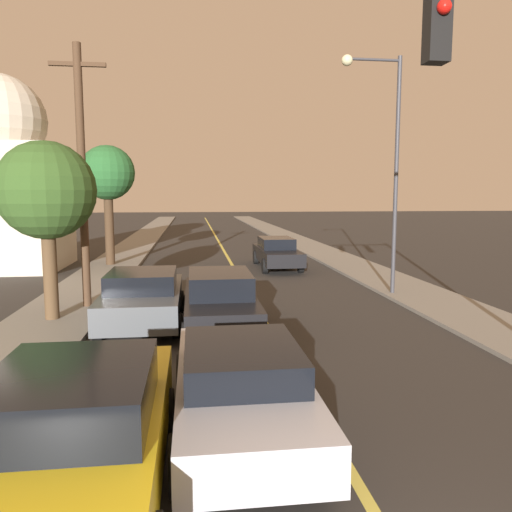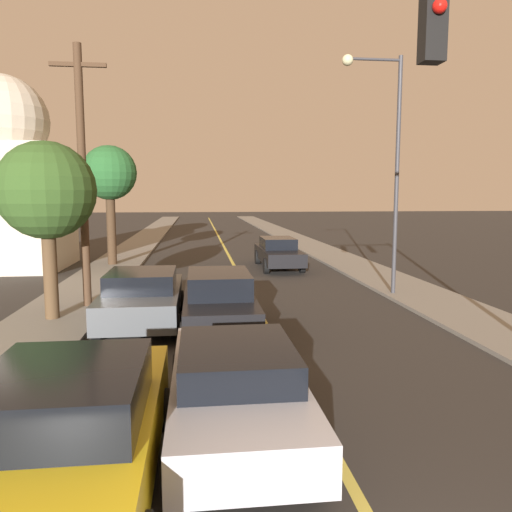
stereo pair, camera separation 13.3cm
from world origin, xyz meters
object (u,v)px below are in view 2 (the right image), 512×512
object	(u,v)px
car_near_lane_second	(219,301)
domed_building_left	(6,181)
car_far_oncoming	(278,252)
streetlamp_right	(385,145)
utility_pole_left	(82,173)
car_outer_lane_front	(70,430)
car_outer_lane_second	(143,297)
car_near_lane_front	(236,384)
tree_left_far	(46,192)
tree_left_near	(109,175)

from	to	relation	value
car_near_lane_second	domed_building_left	size ratio (longest dim) A/B	0.55
car_far_oncoming	streetlamp_right	xyz separation A→B (m)	(2.40, -7.09, 4.36)
car_near_lane_second	utility_pole_left	distance (m)	5.88
car_far_oncoming	domed_building_left	distance (m)	13.19
car_outer_lane_front	car_outer_lane_second	bearing A→B (deg)	90.00
car_near_lane_front	streetlamp_right	bearing A→B (deg)	58.38
car_near_lane_front	car_outer_lane_second	xyz separation A→B (m)	(-2.00, 6.43, 0.02)
domed_building_left	car_outer_lane_second	bearing A→B (deg)	-57.04
car_near_lane_second	utility_pole_left	xyz separation A→B (m)	(-3.87, 2.93, 3.33)
streetlamp_right	tree_left_far	world-z (taller)	streetlamp_right
car_near_lane_front	tree_left_near	bearing A→B (deg)	104.62
car_outer_lane_front	streetlamp_right	xyz separation A→B (m)	(7.70, 10.62, 4.30)
car_near_lane_front	car_near_lane_second	distance (m)	5.54
car_far_oncoming	domed_building_left	xyz separation A→B (m)	(-12.67, 1.43, 3.37)
car_outer_lane_front	domed_building_left	world-z (taller)	domed_building_left
tree_left_far	domed_building_left	world-z (taller)	domed_building_left
car_near_lane_front	tree_left_near	distance (m)	18.72
car_outer_lane_front	utility_pole_left	bearing A→B (deg)	100.79
car_outer_lane_front	streetlamp_right	distance (m)	13.80
car_near_lane_second	streetlamp_right	world-z (taller)	streetlamp_right
utility_pole_left	domed_building_left	xyz separation A→B (m)	(-5.49, 9.32, 0.01)
car_far_oncoming	tree_left_far	size ratio (longest dim) A/B	1.07
car_outer_lane_front	tree_left_far	distance (m)	9.10
utility_pole_left	tree_left_far	size ratio (longest dim) A/B	1.61
tree_left_near	domed_building_left	distance (m)	4.73
domed_building_left	car_near_lane_second	bearing A→B (deg)	-52.61
utility_pole_left	tree_left_far	bearing A→B (deg)	-112.52
streetlamp_right	tree_left_near	bearing A→B (deg)	140.61
tree_left_far	car_near_lane_front	bearing A→B (deg)	-57.19
car_outer_lane_second	tree_left_near	world-z (taller)	tree_left_near
car_near_lane_front	car_outer_lane_second	distance (m)	6.74
car_far_oncoming	tree_left_near	xyz separation A→B (m)	(-7.95, 1.41, 3.67)
car_near_lane_second	tree_left_far	bearing A→B (deg)	162.42
car_outer_lane_second	tree_left_far	bearing A→B (deg)	168.02
car_near_lane_front	utility_pole_left	xyz separation A→B (m)	(-3.87, 8.47, 3.38)
tree_left_near	utility_pole_left	bearing A→B (deg)	-85.27
car_outer_lane_second	utility_pole_left	bearing A→B (deg)	132.62
car_near_lane_front	car_outer_lane_front	bearing A→B (deg)	-146.04
streetlamp_right	tree_left_far	distance (m)	10.57
car_outer_lane_second	streetlamp_right	bearing A→B (deg)	20.22
car_far_oncoming	streetlamp_right	world-z (taller)	streetlamp_right
car_near_lane_front	car_near_lane_second	world-z (taller)	car_near_lane_second
tree_left_near	tree_left_far	size ratio (longest dim) A/B	1.19
streetlamp_right	tree_left_near	size ratio (longest dim) A/B	1.38
car_near_lane_second	tree_left_far	xyz separation A→B (m)	(-4.49, 1.42, 2.76)
car_outer_lane_front	car_far_oncoming	xyz separation A→B (m)	(5.31, 17.70, -0.05)
car_far_oncoming	car_outer_lane_second	bearing A→B (deg)	61.86
car_outer_lane_second	streetlamp_right	world-z (taller)	streetlamp_right
streetlamp_right	tree_left_near	world-z (taller)	streetlamp_right
car_outer_lane_second	car_far_oncoming	size ratio (longest dim) A/B	0.91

